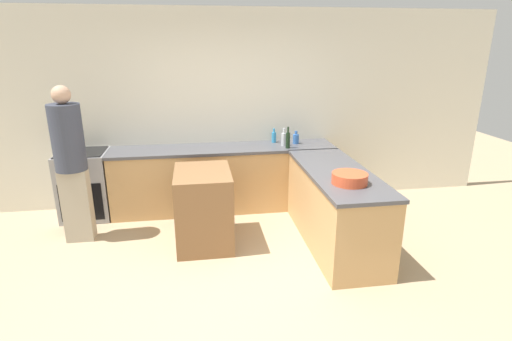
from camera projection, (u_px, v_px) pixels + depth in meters
ground_plane at (241, 285)px, 3.88m from camera, size 14.00×14.00×0.00m
wall_back at (221, 110)px, 5.59m from camera, size 8.00×0.06×2.70m
counter_back at (224, 178)px, 5.56m from camera, size 3.05×0.62×0.89m
counter_peninsula at (335, 207)px, 4.58m from camera, size 0.69×1.89×0.89m
range_oven at (86, 185)px, 5.29m from camera, size 0.62×0.59×0.90m
island_table at (204, 208)px, 4.58m from camera, size 0.63×0.83×0.88m
mixing_bowl at (350, 178)px, 4.02m from camera, size 0.36×0.36×0.11m
water_bottle_blue at (296, 139)px, 5.60m from camera, size 0.09×0.09×0.18m
wine_bottle_dark at (288, 140)px, 5.35m from camera, size 0.06×0.06×0.29m
dish_soap_bottle at (274, 137)px, 5.66m from camera, size 0.06×0.06×0.20m
vinegar_bottle_clear at (284, 139)px, 5.48m from camera, size 0.07×0.07×0.24m
person_by_range at (71, 160)px, 4.48m from camera, size 0.34×0.34×1.82m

